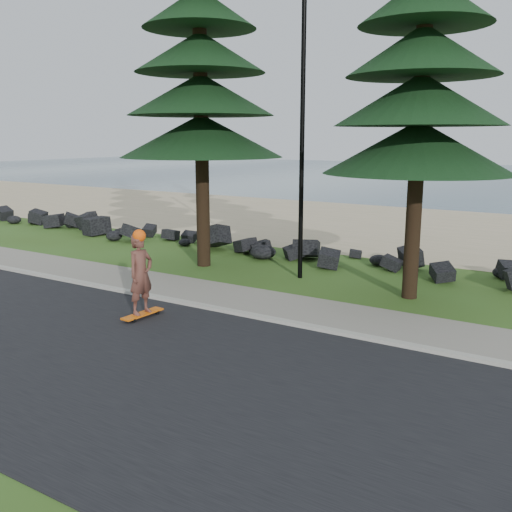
{
  "coord_description": "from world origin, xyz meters",
  "views": [
    {
      "loc": [
        7.75,
        -11.87,
        4.25
      ],
      "look_at": [
        0.4,
        0.0,
        1.3
      ],
      "focal_mm": 40.0,
      "sensor_mm": 36.0,
      "label": 1
    }
  ],
  "objects": [
    {
      "name": "skateboarder",
      "position": [
        -1.35,
        -2.29,
        1.07
      ],
      "size": [
        0.5,
        1.15,
        2.12
      ],
      "rotation": [
        0.0,
        0.0,
        1.51
      ],
      "color": "orange",
      "rests_on": "ground"
    },
    {
      "name": "lamp_post",
      "position": [
        0.0,
        3.2,
        4.13
      ],
      "size": [
        0.25,
        0.14,
        8.14
      ],
      "color": "black",
      "rests_on": "ground"
    },
    {
      "name": "sidewalk",
      "position": [
        0.0,
        0.2,
        0.04
      ],
      "size": [
        160.0,
        2.0,
        0.08
      ],
      "primitive_type": "cube",
      "color": "gray",
      "rests_on": "ground"
    },
    {
      "name": "road",
      "position": [
        0.0,
        -4.5,
        0.01
      ],
      "size": [
        160.0,
        7.0,
        0.02
      ],
      "primitive_type": "cube",
      "color": "black",
      "rests_on": "ground"
    },
    {
      "name": "kerb",
      "position": [
        0.0,
        -0.9,
        0.05
      ],
      "size": [
        160.0,
        0.2,
        0.1
      ],
      "primitive_type": "cube",
      "color": "#AEAB9D",
      "rests_on": "ground"
    },
    {
      "name": "seawall_boulders",
      "position": [
        0.0,
        5.6,
        0.0
      ],
      "size": [
        60.0,
        2.4,
        1.1
      ],
      "primitive_type": null,
      "color": "black",
      "rests_on": "ground"
    },
    {
      "name": "beach_sand",
      "position": [
        0.0,
        14.5,
        0.01
      ],
      "size": [
        160.0,
        15.0,
        0.01
      ],
      "primitive_type": "cube",
      "color": "tan",
      "rests_on": "ground"
    },
    {
      "name": "ground",
      "position": [
        0.0,
        0.0,
        0.0
      ],
      "size": [
        160.0,
        160.0,
        0.0
      ],
      "primitive_type": "plane",
      "color": "#39581B",
      "rests_on": "ground"
    }
  ]
}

